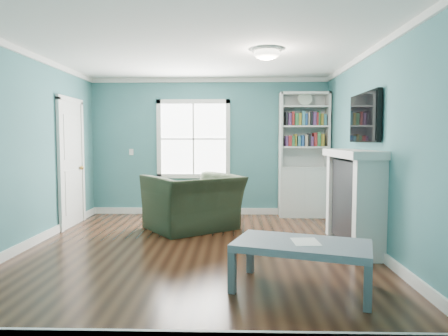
{
  "coord_description": "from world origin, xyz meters",
  "views": [
    {
      "loc": [
        0.49,
        -5.13,
        1.43
      ],
      "look_at": [
        0.34,
        0.4,
        1.04
      ],
      "focal_mm": 32.0,
      "sensor_mm": 36.0,
      "label": 1
    }
  ],
  "objects": [
    {
      "name": "floor",
      "position": [
        0.0,
        0.0,
        0.0
      ],
      "size": [
        5.0,
        5.0,
        0.0
      ],
      "primitive_type": "plane",
      "color": "black",
      "rests_on": "ground"
    },
    {
      "name": "room_walls",
      "position": [
        0.0,
        0.0,
        1.58
      ],
      "size": [
        5.0,
        5.0,
        5.0
      ],
      "color": "#3C7176",
      "rests_on": "ground"
    },
    {
      "name": "trim",
      "position": [
        0.0,
        0.0,
        1.24
      ],
      "size": [
        4.5,
        5.0,
        2.6
      ],
      "color": "white",
      "rests_on": "ground"
    },
    {
      "name": "window",
      "position": [
        -0.3,
        2.49,
        1.45
      ],
      "size": [
        1.4,
        0.06,
        1.5
      ],
      "color": "white",
      "rests_on": "room_walls"
    },
    {
      "name": "bookshelf",
      "position": [
        1.77,
        2.3,
        0.92
      ],
      "size": [
        0.9,
        0.35,
        2.31
      ],
      "color": "silver",
      "rests_on": "ground"
    },
    {
      "name": "fireplace",
      "position": [
        2.08,
        0.2,
        0.64
      ],
      "size": [
        0.44,
        1.58,
        1.3
      ],
      "color": "black",
      "rests_on": "ground"
    },
    {
      "name": "tv",
      "position": [
        2.2,
        0.2,
        1.72
      ],
      "size": [
        0.06,
        1.1,
        0.65
      ],
      "primitive_type": "cube",
      "color": "black",
      "rests_on": "fireplace"
    },
    {
      "name": "door",
      "position": [
        -2.22,
        1.4,
        1.07
      ],
      "size": [
        0.12,
        0.98,
        2.17
      ],
      "color": "silver",
      "rests_on": "ground"
    },
    {
      "name": "ceiling_fixture",
      "position": [
        0.9,
        0.1,
        2.55
      ],
      "size": [
        0.38,
        0.38,
        0.15
      ],
      "color": "white",
      "rests_on": "room_walls"
    },
    {
      "name": "light_switch",
      "position": [
        -1.5,
        2.48,
        1.2
      ],
      "size": [
        0.08,
        0.01,
        0.12
      ],
      "primitive_type": "cube",
      "color": "white",
      "rests_on": "room_walls"
    },
    {
      "name": "recliner",
      "position": [
        -0.17,
        1.16,
        0.59
      ],
      "size": [
        1.6,
        1.49,
        1.17
      ],
      "primitive_type": "imported",
      "rotation": [
        0.0,
        0.0,
        -2.51
      ],
      "color": "black",
      "rests_on": "ground"
    },
    {
      "name": "coffee_table",
      "position": [
        1.13,
        -1.38,
        0.4
      ],
      "size": [
        1.41,
        1.05,
        0.46
      ],
      "rotation": [
        0.0,
        0.0,
        -0.32
      ],
      "color": "#525B62",
      "rests_on": "ground"
    },
    {
      "name": "paper_sheet",
      "position": [
        1.17,
        -1.37,
        0.46
      ],
      "size": [
        0.26,
        0.32,
        0.0
      ],
      "primitive_type": "cube",
      "rotation": [
        0.0,
        0.0,
        0.05
      ],
      "color": "white",
      "rests_on": "coffee_table"
    }
  ]
}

